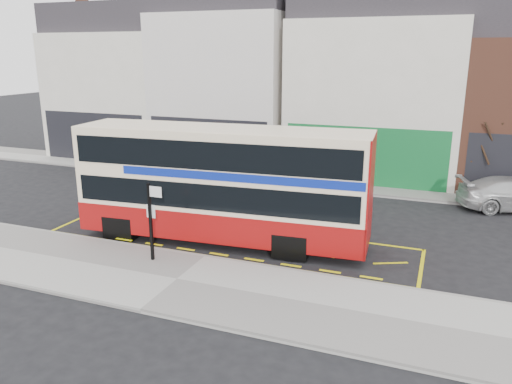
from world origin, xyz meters
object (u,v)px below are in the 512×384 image
at_px(car_silver, 132,159).
at_px(street_tree_right, 487,130).
at_px(double_decker_bus, 223,183).
at_px(car_grey, 222,173).
at_px(street_tree_left, 92,89).
at_px(bus_stop_post, 152,214).

distance_m(car_silver, street_tree_right, 19.27).
distance_m(double_decker_bus, street_tree_right, 13.75).
relative_size(car_grey, street_tree_right, 0.79).
bearing_deg(double_decker_bus, car_grey, 111.01).
xyz_separation_m(double_decker_bus, street_tree_left, (-14.31, 10.96, 2.28)).
height_order(bus_stop_post, car_silver, bus_stop_post).
height_order(car_grey, street_tree_right, street_tree_right).
bearing_deg(bus_stop_post, double_decker_bus, 64.81).
xyz_separation_m(bus_stop_post, street_tree_right, (10.61, 12.85, 1.48)).
distance_m(car_silver, street_tree_left, 6.50).
bearing_deg(street_tree_left, car_grey, -17.96).
height_order(street_tree_left, street_tree_right, street_tree_left).
height_order(car_silver, car_grey, car_silver).
xyz_separation_m(double_decker_bus, street_tree_right, (9.31, 10.08, 1.00)).
relative_size(double_decker_bus, car_grey, 2.88).
distance_m(car_grey, street_tree_right, 13.36).
bearing_deg(bus_stop_post, car_silver, 127.30).
bearing_deg(street_tree_left, bus_stop_post, -46.57).
bearing_deg(car_silver, street_tree_left, 75.14).
height_order(bus_stop_post, street_tree_right, street_tree_right).
relative_size(car_silver, street_tree_left, 0.68).
xyz_separation_m(double_decker_bus, car_silver, (-9.72, 8.30, -1.48)).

